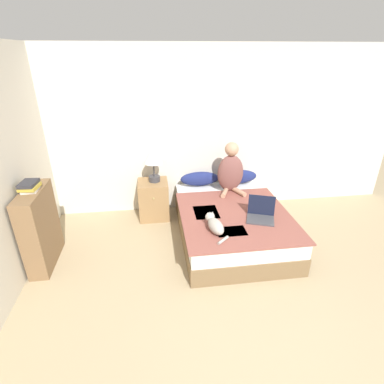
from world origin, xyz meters
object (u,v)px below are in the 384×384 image
pillow_far (238,177)px  nightstand (154,200)px  table_lamp (153,158)px  person_sitting (231,171)px  laptop_open (261,214)px  bookshelf (40,228)px  bed (231,223)px  cat_tabby (215,225)px  book_stack_top (29,186)px  pillow_near (200,179)px

pillow_far → nightstand: (-1.38, -0.10, -0.27)m
table_lamp → person_sitting: bearing=-9.3°
laptop_open → bookshelf: bookshelf is taller
person_sitting → bed: bearing=-101.0°
laptop_open → person_sitting: bearing=122.0°
laptop_open → bookshelf: size_ratio=0.44×
cat_tabby → nightstand: cat_tabby is taller
bed → pillow_far: bearing=69.4°
nightstand → book_stack_top: 1.84m
table_lamp → bed: bearing=-36.5°
pillow_far → laptop_open: (-0.02, -1.16, -0.05)m
cat_tabby → book_stack_top: size_ratio=2.09×
bookshelf → nightstand: bearing=35.2°
bed → pillow_near: (-0.32, 0.84, 0.35)m
table_lamp → bookshelf: (-1.40, -0.99, -0.48)m
nightstand → table_lamp: bearing=37.4°
laptop_open → bed: bearing=153.8°
nightstand → table_lamp: size_ratio=1.13×
laptop_open → bookshelf: bearing=-161.5°
pillow_near → table_lamp: bearing=-173.8°
pillow_far → book_stack_top: (-2.76, -1.07, 0.47)m
laptop_open → nightstand: bearing=162.6°
bed → table_lamp: table_lamp is taller
person_sitting → bookshelf: (-2.55, -0.80, -0.30)m
laptop_open → bookshelf: 2.74m
nightstand → bookshelf: bearing=-144.8°
person_sitting → book_stack_top: bearing=-162.6°
cat_tabby → nightstand: 1.47m
cat_tabby → pillow_far: bearing=-37.8°
bed → book_stack_top: bearing=-174.8°
pillow_near → book_stack_top: bearing=-153.4°
laptop_open → table_lamp: 1.77m
pillow_near → book_stack_top: 2.43m
bookshelf → bed: bearing=5.3°
bed → book_stack_top: 2.59m
person_sitting → nightstand: bearing=172.0°
pillow_far → bookshelf: bookshelf is taller
bed → bookshelf: (-2.44, -0.23, 0.27)m
pillow_far → person_sitting: size_ratio=0.81×
cat_tabby → nightstand: size_ratio=0.86×
bed → table_lamp: bearing=143.5°
cat_tabby → table_lamp: (-0.68, 1.28, 0.43)m
pillow_near → bookshelf: bookshelf is taller
nightstand → bookshelf: size_ratio=0.61×
pillow_near → bookshelf: 2.38m
cat_tabby → table_lamp: table_lamp is taller
pillow_near → bookshelf: size_ratio=0.63×
bed → book_stack_top: size_ratio=7.80×
bed → laptop_open: bearing=-46.6°
cat_tabby → bookshelf: (-2.09, 0.29, -0.05)m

